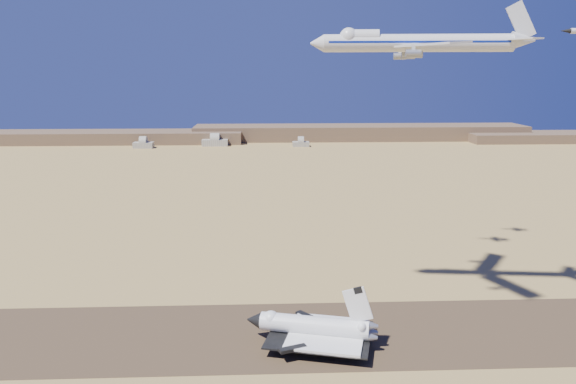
{
  "coord_description": "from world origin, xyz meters",
  "views": [
    {
      "loc": [
        -3.6,
        -172.24,
        85.7
      ],
      "look_at": [
        4.4,
        8.0,
        46.75
      ],
      "focal_mm": 35.0,
      "sensor_mm": 36.0,
      "label": 1
    }
  ],
  "objects_px": {
    "carrier_747": "(411,43)",
    "chase_jet_f": "(458,43)",
    "crew_b": "(333,354)",
    "shuttle": "(313,328)",
    "crew_a": "(343,354)",
    "chase_jet_e": "(431,49)",
    "crew_c": "(350,349)"
  },
  "relations": [
    {
      "from": "chase_jet_f",
      "to": "crew_c",
      "type": "bearing_deg",
      "value": -108.81
    },
    {
      "from": "crew_a",
      "to": "crew_b",
      "type": "height_order",
      "value": "crew_a"
    },
    {
      "from": "shuttle",
      "to": "crew_b",
      "type": "distance_m",
      "value": 11.26
    },
    {
      "from": "shuttle",
      "to": "chase_jet_f",
      "type": "xyz_separation_m",
      "value": [
        72.12,
        89.59,
        92.46
      ]
    },
    {
      "from": "shuttle",
      "to": "chase_jet_f",
      "type": "distance_m",
      "value": 147.57
    },
    {
      "from": "carrier_747",
      "to": "chase_jet_f",
      "type": "bearing_deg",
      "value": 66.22
    },
    {
      "from": "crew_a",
      "to": "chase_jet_e",
      "type": "relative_size",
      "value": 0.12
    },
    {
      "from": "carrier_747",
      "to": "crew_b",
      "type": "height_order",
      "value": "carrier_747"
    },
    {
      "from": "shuttle",
      "to": "crew_c",
      "type": "xyz_separation_m",
      "value": [
        11.26,
        -5.71,
        -4.72
      ]
    },
    {
      "from": "chase_jet_e",
      "to": "chase_jet_f",
      "type": "distance_m",
      "value": 23.89
    },
    {
      "from": "shuttle",
      "to": "chase_jet_e",
      "type": "relative_size",
      "value": 2.69
    },
    {
      "from": "crew_c",
      "to": "chase_jet_f",
      "type": "relative_size",
      "value": 0.12
    },
    {
      "from": "shuttle",
      "to": "crew_c",
      "type": "bearing_deg",
      "value": -12.46
    },
    {
      "from": "carrier_747",
      "to": "chase_jet_e",
      "type": "distance_m",
      "value": 53.72
    },
    {
      "from": "crew_a",
      "to": "crew_b",
      "type": "distance_m",
      "value": 3.0
    },
    {
      "from": "crew_a",
      "to": "chase_jet_e",
      "type": "distance_m",
      "value": 132.74
    },
    {
      "from": "carrier_747",
      "to": "crew_b",
      "type": "bearing_deg",
      "value": -124.2
    },
    {
      "from": "shuttle",
      "to": "chase_jet_f",
      "type": "bearing_deg",
      "value": 65.61
    },
    {
      "from": "carrier_747",
      "to": "crew_b",
      "type": "xyz_separation_m",
      "value": [
        -28.13,
        -32.6,
        -93.93
      ]
    },
    {
      "from": "crew_b",
      "to": "crew_a",
      "type": "bearing_deg",
      "value": -129.82
    },
    {
      "from": "carrier_747",
      "to": "chase_jet_f",
      "type": "xyz_separation_m",
      "value": [
        38.44,
        65.57,
        3.27
      ]
    },
    {
      "from": "carrier_747",
      "to": "chase_jet_f",
      "type": "relative_size",
      "value": 5.3
    },
    {
      "from": "shuttle",
      "to": "crew_a",
      "type": "bearing_deg",
      "value": -30.14
    },
    {
      "from": "carrier_747",
      "to": "chase_jet_f",
      "type": "distance_m",
      "value": 76.07
    },
    {
      "from": "chase_jet_f",
      "to": "shuttle",
      "type": "bearing_deg",
      "value": -115.09
    },
    {
      "from": "carrier_747",
      "to": "crew_a",
      "type": "height_order",
      "value": "carrier_747"
    },
    {
      "from": "crew_a",
      "to": "carrier_747",
      "type": "bearing_deg",
      "value": -24.04
    },
    {
      "from": "carrier_747",
      "to": "crew_a",
      "type": "xyz_separation_m",
      "value": [
        -25.14,
        -32.44,
        -93.82
      ]
    },
    {
      "from": "crew_b",
      "to": "chase_jet_e",
      "type": "distance_m",
      "value": 133.99
    },
    {
      "from": "chase_jet_f",
      "to": "crew_b",
      "type": "bearing_deg",
      "value": -110.4
    },
    {
      "from": "shuttle",
      "to": "crew_b",
      "type": "relative_size",
      "value": 26.28
    },
    {
      "from": "carrier_747",
      "to": "chase_jet_e",
      "type": "height_order",
      "value": "carrier_747"
    }
  ]
}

